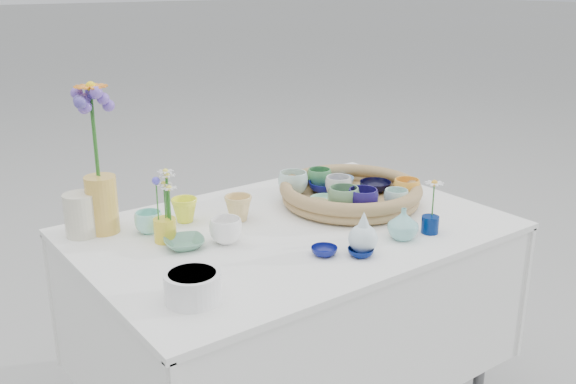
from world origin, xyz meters
TOP-DOWN VIEW (x-y plane):
  - wicker_tray at (0.28, 0.05)m, footprint 0.47×0.47m
  - tray_ceramic_0 at (0.26, 0.15)m, footprint 0.15×0.15m
  - tray_ceramic_1 at (0.40, 0.06)m, footprint 0.14×0.14m
  - tray_ceramic_2 at (0.43, -0.06)m, footprint 0.11×0.11m
  - tray_ceramic_3 at (0.31, 0.05)m, footprint 0.13×0.13m
  - tray_ceramic_4 at (0.18, -0.02)m, footprint 0.12×0.12m
  - tray_ceramic_5 at (0.16, 0.04)m, footprint 0.10×0.10m
  - tray_ceramic_6 at (0.15, 0.20)m, footprint 0.12×0.12m
  - tray_ceramic_7 at (0.26, 0.09)m, footprint 0.11×0.11m
  - tray_ceramic_8 at (0.35, 0.18)m, footprint 0.10×0.10m
  - tray_ceramic_9 at (0.23, -0.07)m, footprint 0.12×0.12m
  - tray_ceramic_10 at (0.12, 0.03)m, footprint 0.10×0.10m
  - tray_ceramic_11 at (0.34, -0.11)m, footprint 0.10×0.10m
  - tray_ceramic_12 at (0.27, 0.21)m, footprint 0.11×0.11m
  - loose_ceramic_0 at (-0.24, 0.23)m, footprint 0.09×0.09m
  - loose_ceramic_1 at (-0.10, 0.14)m, footprint 0.10×0.10m
  - loose_ceramic_2 at (-0.34, 0.05)m, footprint 0.14×0.14m
  - loose_ceramic_3 at (-0.23, 0.01)m, footprint 0.10×0.10m
  - loose_ceramic_4 at (-0.06, -0.22)m, footprint 0.08×0.08m
  - loose_ceramic_5 at (-0.37, 0.21)m, footprint 0.09×0.09m
  - loose_ceramic_6 at (0.02, -0.29)m, footprint 0.08×0.08m
  - fluted_bowl at (-0.47, -0.24)m, footprint 0.15×0.15m
  - bud_vase_paleblue at (0.04, -0.27)m, footprint 0.09×0.09m
  - bud_vase_seafoam at (0.20, -0.27)m, footprint 0.12×0.12m
  - bud_vase_cobalt at (0.30, -0.28)m, footprint 0.06×0.06m
  - single_daisy at (0.31, -0.28)m, footprint 0.07×0.07m
  - tall_vase_yellow at (-0.48, 0.30)m, footprint 0.12×0.12m
  - gerbera at (-0.47, 0.30)m, footprint 0.14×0.14m
  - hydrangea at (-0.48, 0.31)m, footprint 0.09×0.09m
  - white_pitcher at (-0.54, 0.31)m, footprint 0.16×0.14m
  - daisy_cup at (-0.36, 0.12)m, footprint 0.08×0.08m
  - daisy_posy at (-0.36, 0.12)m, footprint 0.08×0.08m

SIDE VIEW (x-z plane):
  - loose_ceramic_6 at x=0.02m, z-range 0.77..0.79m
  - loose_ceramic_4 at x=-0.06m, z-range 0.77..0.79m
  - loose_ceramic_2 at x=-0.34m, z-range 0.77..0.79m
  - bud_vase_cobalt at x=0.30m, z-range 0.77..0.82m
  - tray_ceramic_3 at x=0.31m, z-range 0.78..0.81m
  - tray_ceramic_8 at x=0.35m, z-range 0.78..0.81m
  - tray_ceramic_10 at x=0.12m, z-range 0.78..0.81m
  - loose_ceramic_5 at x=-0.37m, z-range 0.77..0.83m
  - tray_ceramic_5 at x=0.16m, z-range 0.78..0.81m
  - daisy_cup at x=-0.36m, z-range 0.77..0.83m
  - tray_ceramic_1 at x=0.40m, z-range 0.78..0.82m
  - fluted_bowl at x=-0.47m, z-range 0.77..0.84m
  - loose_ceramic_3 at x=-0.23m, z-range 0.77..0.84m
  - tray_ceramic_0 at x=0.26m, z-range 0.78..0.82m
  - loose_ceramic_0 at x=-0.24m, z-range 0.77..0.84m
  - wicker_tray at x=0.28m, z-range 0.77..0.84m
  - loose_ceramic_1 at x=-0.10m, z-range 0.77..0.84m
  - bud_vase_seafoam at x=0.20m, z-range 0.77..0.86m
  - tray_ceramic_11 at x=0.34m, z-range 0.78..0.85m
  - tray_ceramic_12 at x=0.27m, z-range 0.78..0.85m
  - tray_ceramic_7 at x=0.26m, z-range 0.78..0.85m
  - tray_ceramic_2 at x=0.43m, z-range 0.78..0.85m
  - tray_ceramic_9 at x=0.23m, z-range 0.78..0.86m
  - tray_ceramic_4 at x=0.18m, z-range 0.78..0.86m
  - tray_ceramic_6 at x=0.15m, z-range 0.78..0.86m
  - bud_vase_paleblue at x=0.04m, z-range 0.77..0.89m
  - white_pitcher at x=-0.54m, z-range 0.77..0.89m
  - tall_vase_yellow at x=-0.48m, z-range 0.77..0.94m
  - single_daisy at x=0.31m, z-range 0.81..0.93m
  - daisy_posy at x=-0.36m, z-range 0.83..0.97m
  - hydrangea at x=-0.48m, z-range 0.89..1.20m
  - gerbera at x=-0.47m, z-range 0.93..1.21m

